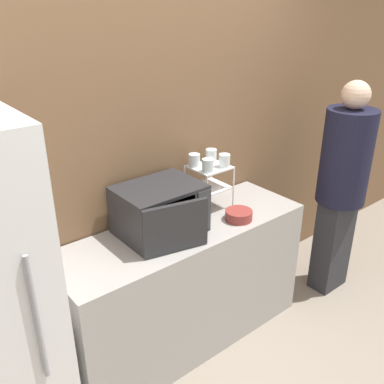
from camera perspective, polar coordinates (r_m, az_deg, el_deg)
ground_plane at (r=3.11m, az=2.49°, el=-21.32°), size 12.00×12.00×0.00m
wall_back at (r=2.80m, az=-5.24°, el=5.03°), size 8.00×0.06×2.60m
counter at (r=2.98m, az=-1.03°, el=-12.31°), size 1.72×0.56×0.89m
microwave at (r=2.62m, az=-4.22°, el=-2.45°), size 0.51×0.50×0.31m
dish_rack at (r=2.91m, az=2.31°, el=1.88°), size 0.25×0.24×0.31m
glass_front_left at (r=2.77m, az=2.12°, el=3.57°), size 0.08×0.08×0.09m
glass_back_right at (r=2.95m, az=2.56°, el=4.90°), size 0.08×0.08×0.09m
glass_front_right at (r=2.86m, az=4.33°, el=4.22°), size 0.08×0.08×0.09m
glass_back_left at (r=2.86m, az=0.31°, el=4.26°), size 0.08×0.08×0.09m
bowl at (r=2.84m, az=6.25°, el=-3.10°), size 0.18×0.18×0.06m
person at (r=3.45m, az=19.41°, el=1.43°), size 0.37×0.37×1.71m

